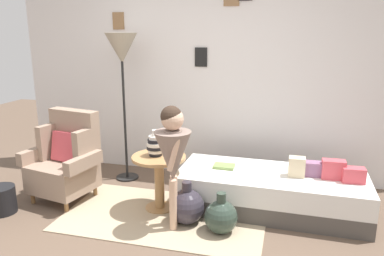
{
  "coord_description": "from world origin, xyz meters",
  "views": [
    {
      "loc": [
        1.09,
        -2.65,
        1.81
      ],
      "look_at": [
        0.15,
        0.95,
        0.85
      ],
      "focal_mm": 35.24,
      "sensor_mm": 36.0,
      "label": 1
    }
  ],
  "objects_px": {
    "daybed": "(270,191)",
    "demijohn_far": "(221,217)",
    "side_table": "(159,172)",
    "demijohn_near": "(187,206)",
    "vase_striped": "(155,145)",
    "magazine_basket": "(2,200)",
    "floor_lamp": "(122,54)",
    "armchair": "(66,160)",
    "person_child": "(173,151)",
    "book_on_daybed": "(224,166)"
  },
  "relations": [
    {
      "from": "daybed",
      "to": "demijohn_far",
      "type": "relative_size",
      "value": 4.86
    },
    {
      "from": "side_table",
      "to": "demijohn_near",
      "type": "distance_m",
      "value": 0.48
    },
    {
      "from": "vase_striped",
      "to": "magazine_basket",
      "type": "distance_m",
      "value": 1.67
    },
    {
      "from": "floor_lamp",
      "to": "demijohn_far",
      "type": "bearing_deg",
      "value": -36.12
    },
    {
      "from": "armchair",
      "to": "demijohn_near",
      "type": "xyz_separation_m",
      "value": [
        1.44,
        -0.23,
        -0.26
      ]
    },
    {
      "from": "person_child",
      "to": "book_on_daybed",
      "type": "bearing_deg",
      "value": 61.19
    },
    {
      "from": "book_on_daybed",
      "to": "demijohn_far",
      "type": "relative_size",
      "value": 0.56
    },
    {
      "from": "side_table",
      "to": "magazine_basket",
      "type": "bearing_deg",
      "value": -162.19
    },
    {
      "from": "vase_striped",
      "to": "floor_lamp",
      "type": "height_order",
      "value": "floor_lamp"
    },
    {
      "from": "daybed",
      "to": "demijohn_far",
      "type": "bearing_deg",
      "value": -124.71
    },
    {
      "from": "side_table",
      "to": "demijohn_far",
      "type": "xyz_separation_m",
      "value": [
        0.71,
        -0.31,
        -0.25
      ]
    },
    {
      "from": "vase_striped",
      "to": "demijohn_far",
      "type": "distance_m",
      "value": 0.97
    },
    {
      "from": "armchair",
      "to": "floor_lamp",
      "type": "height_order",
      "value": "floor_lamp"
    },
    {
      "from": "side_table",
      "to": "vase_striped",
      "type": "bearing_deg",
      "value": 165.59
    },
    {
      "from": "side_table",
      "to": "book_on_daybed",
      "type": "height_order",
      "value": "side_table"
    },
    {
      "from": "demijohn_far",
      "to": "daybed",
      "type": "bearing_deg",
      "value": 55.29
    },
    {
      "from": "demijohn_near",
      "to": "person_child",
      "type": "bearing_deg",
      "value": -130.32
    },
    {
      "from": "person_child",
      "to": "book_on_daybed",
      "type": "distance_m",
      "value": 0.82
    },
    {
      "from": "daybed",
      "to": "person_child",
      "type": "height_order",
      "value": "person_child"
    },
    {
      "from": "armchair",
      "to": "demijohn_near",
      "type": "relative_size",
      "value": 2.28
    },
    {
      "from": "side_table",
      "to": "person_child",
      "type": "relative_size",
      "value": 0.49
    },
    {
      "from": "armchair",
      "to": "book_on_daybed",
      "type": "xyz_separation_m",
      "value": [
        1.7,
        0.3,
        -0.02
      ]
    },
    {
      "from": "daybed",
      "to": "armchair",
      "type": "bearing_deg",
      "value": -173.15
    },
    {
      "from": "floor_lamp",
      "to": "armchair",
      "type": "bearing_deg",
      "value": -120.14
    },
    {
      "from": "side_table",
      "to": "daybed",
      "type": "bearing_deg",
      "value": 14.07
    },
    {
      "from": "demijohn_far",
      "to": "book_on_daybed",
      "type": "bearing_deg",
      "value": 97.93
    },
    {
      "from": "armchair",
      "to": "book_on_daybed",
      "type": "distance_m",
      "value": 1.73
    },
    {
      "from": "person_child",
      "to": "book_on_daybed",
      "type": "height_order",
      "value": "person_child"
    },
    {
      "from": "vase_striped",
      "to": "demijohn_near",
      "type": "xyz_separation_m",
      "value": [
        0.39,
        -0.23,
        -0.52
      ]
    },
    {
      "from": "vase_striped",
      "to": "book_on_daybed",
      "type": "bearing_deg",
      "value": 25.4
    },
    {
      "from": "person_child",
      "to": "demijohn_far",
      "type": "distance_m",
      "value": 0.75
    },
    {
      "from": "armchair",
      "to": "demijohn_far",
      "type": "distance_m",
      "value": 1.84
    },
    {
      "from": "daybed",
      "to": "book_on_daybed",
      "type": "bearing_deg",
      "value": 175.35
    },
    {
      "from": "book_on_daybed",
      "to": "demijohn_near",
      "type": "relative_size",
      "value": 0.52
    },
    {
      "from": "side_table",
      "to": "armchair",
      "type": "bearing_deg",
      "value": 179.17
    },
    {
      "from": "demijohn_near",
      "to": "magazine_basket",
      "type": "height_order",
      "value": "demijohn_near"
    },
    {
      "from": "demijohn_far",
      "to": "floor_lamp",
      "type": "bearing_deg",
      "value": 143.88
    },
    {
      "from": "armchair",
      "to": "demijohn_far",
      "type": "bearing_deg",
      "value": -10.45
    },
    {
      "from": "side_table",
      "to": "floor_lamp",
      "type": "bearing_deg",
      "value": 134.35
    },
    {
      "from": "magazine_basket",
      "to": "side_table",
      "type": "bearing_deg",
      "value": 17.81
    },
    {
      "from": "daybed",
      "to": "magazine_basket",
      "type": "relative_size",
      "value": 6.85
    },
    {
      "from": "floor_lamp",
      "to": "person_child",
      "type": "relative_size",
      "value": 1.52
    },
    {
      "from": "daybed",
      "to": "magazine_basket",
      "type": "xyz_separation_m",
      "value": [
        -2.65,
        -0.77,
        -0.06
      ]
    },
    {
      "from": "daybed",
      "to": "book_on_daybed",
      "type": "xyz_separation_m",
      "value": [
        -0.5,
        0.04,
        0.22
      ]
    },
    {
      "from": "demijohn_far",
      "to": "side_table",
      "type": "bearing_deg",
      "value": 156.0
    },
    {
      "from": "demijohn_near",
      "to": "demijohn_far",
      "type": "relative_size",
      "value": 1.08
    },
    {
      "from": "book_on_daybed",
      "to": "demijohn_near",
      "type": "distance_m",
      "value": 0.65
    },
    {
      "from": "armchair",
      "to": "floor_lamp",
      "type": "relative_size",
      "value": 0.54
    },
    {
      "from": "side_table",
      "to": "floor_lamp",
      "type": "xyz_separation_m",
      "value": [
        -0.68,
        0.7,
        1.13
      ]
    },
    {
      "from": "daybed",
      "to": "demijohn_near",
      "type": "height_order",
      "value": "demijohn_near"
    }
  ]
}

